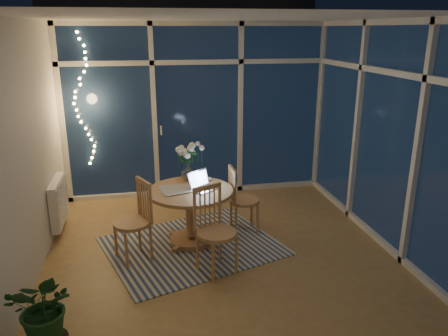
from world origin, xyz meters
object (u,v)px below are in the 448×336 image
Objects in this scene: chair_right at (244,199)px; chair_front at (217,231)px; dining_table at (191,217)px; flower_vase at (189,172)px; chair_left at (132,221)px; potted_plant at (47,314)px; laptop at (205,180)px.

chair_front is at bearing 149.59° from chair_right.
flower_vase is (0.02, 0.35, 0.45)m from dining_table.
dining_table is 1.09× the size of chair_left.
flower_vase is at bearing 56.84° from potted_plant.
dining_table is 1.15× the size of chair_right.
dining_table is 0.75m from chair_front.
chair_left reaches higher than laptop.
chair_front is at bearing 37.94° from chair_left.
chair_right is 0.78m from flower_vase.
laptop is (-0.02, 0.69, 0.33)m from chair_front.
dining_table is 0.74m from chair_right.
laptop is at bearing 80.73° from chair_left.
chair_left reaches higher than chair_right.
laptop is 0.40m from flower_vase.
dining_table is at bearing 52.25° from potted_plant.
potted_plant is (-1.51, -1.00, -0.10)m from chair_front.
chair_right reaches higher than dining_table.
potted_plant is at bearing 132.21° from chair_right.
laptop reaches higher than flower_vase.
potted_plant is at bearing -169.25° from laptop.
dining_table is at bearing 79.84° from chair_front.
chair_front reaches higher than dining_table.
laptop is at bearing 66.05° from chair_front.
laptop reaches higher than dining_table.
dining_table is 4.80× the size of flower_vase.
flower_vase is (-0.68, 0.15, 0.35)m from chair_right.
laptop is (-0.53, -0.23, 0.36)m from chair_right.
dining_table is 2.16m from potted_plant.
chair_front is (-0.51, -0.92, 0.04)m from chair_right.
chair_left is at bearing -138.87° from flower_vase.
chair_front reaches higher than potted_plant.
chair_front reaches higher than laptop.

